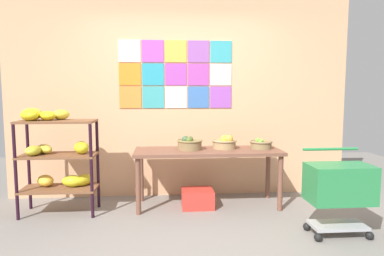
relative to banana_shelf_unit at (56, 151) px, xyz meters
The scene contains 9 objects.
ground 1.91m from the banana_shelf_unit, 33.93° to the right, with size 9.14×9.14×0.00m, color gray.
back_wall_with_art 1.72m from the banana_shelf_unit, 22.62° to the left, with size 4.60×0.07×2.78m.
banana_shelf_unit is the anchor object (origin of this frame).
display_table 1.80m from the banana_shelf_unit, ahead, with size 1.80×0.62×0.71m.
fruit_basket_back_right 2.47m from the banana_shelf_unit, ahead, with size 0.29×0.29×0.13m.
fruit_basket_left 1.57m from the banana_shelf_unit, ahead, with size 0.32×0.32×0.17m.
fruit_basket_right 2.02m from the banana_shelf_unit, ahead, with size 0.31×0.31×0.18m.
produce_crate_under_table 1.77m from the banana_shelf_unit, ahead, with size 0.39×0.33×0.22m, color red.
shopping_cart 3.10m from the banana_shelf_unit, 16.42° to the right, with size 0.61×0.41×0.84m.
Camera 1 is at (-0.20, -3.03, 1.42)m, focal length 31.94 mm.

